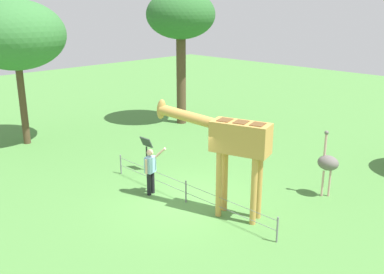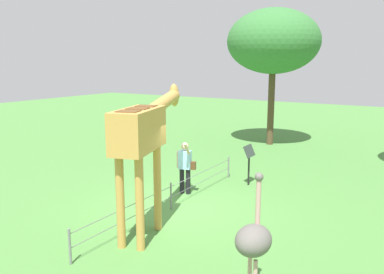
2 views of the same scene
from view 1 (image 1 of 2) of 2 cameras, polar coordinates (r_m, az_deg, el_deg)
ground_plane at (r=14.37m, az=-0.54°, el=-8.38°), size 60.00×60.00×0.00m
giraffe at (r=12.70m, az=5.09°, el=-0.63°), size 3.66×1.52×3.37m
visitor at (r=14.62m, az=-5.40°, el=-4.15°), size 0.67×0.57×1.69m
ostrich at (r=14.96m, az=17.29°, el=-3.25°), size 0.70×0.56×2.25m
tree_east at (r=22.72m, az=-1.48°, el=15.38°), size 3.48×3.48×6.84m
tree_northeast at (r=20.62m, az=-22.08°, el=12.19°), size 4.29×4.29×6.37m
info_sign at (r=16.68m, az=-5.96°, el=-1.27°), size 0.56×0.21×1.32m
wire_fence at (r=14.14m, az=-0.80°, el=-7.01°), size 7.05×0.05×0.75m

